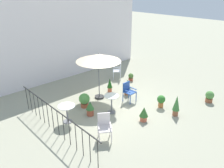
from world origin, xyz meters
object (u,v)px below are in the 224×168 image
object	(u,v)px
cafe_table_1	(67,111)
potted_plant_6	(161,100)
patio_umbrella_0	(98,58)
potted_plant_5	(84,100)
patio_chair_0	(104,125)
potted_plant_8	(144,113)
potted_plant_7	(90,108)
patio_chair_2	(128,90)
cafe_table_0	(112,101)
patio_chair_1	(118,69)
potted_plant_0	(110,85)
potted_plant_1	(176,105)
potted_plant_4	(131,77)
potted_plant_3	(210,96)
potted_plant_2	(127,86)

from	to	relation	value
cafe_table_1	potted_plant_6	distance (m)	4.03
patio_umbrella_0	potted_plant_5	size ratio (longest dim) A/B	3.46
patio_chair_0	potted_plant_8	bearing A→B (deg)	-6.43
potted_plant_7	potted_plant_6	bearing A→B (deg)	-30.22
potted_plant_6	cafe_table_1	bearing A→B (deg)	154.15
patio_chair_2	cafe_table_0	bearing A→B (deg)	-168.90
patio_chair_1	potted_plant_5	xyz separation A→B (m)	(-3.41, -1.40, -0.20)
potted_plant_0	potted_plant_1	xyz separation A→B (m)	(0.45, -3.49, 0.10)
potted_plant_6	potted_plant_4	bearing A→B (deg)	67.04
potted_plant_3	potted_plant_6	world-z (taller)	potted_plant_6
patio_chair_1	potted_plant_4	distance (m)	0.84
cafe_table_1	potted_plant_5	distance (m)	1.30
cafe_table_1	potted_plant_1	distance (m)	4.34
cafe_table_0	potted_plant_4	bearing A→B (deg)	30.10
cafe_table_1	potted_plant_6	bearing A→B (deg)	-25.85
potted_plant_4	potted_plant_6	xyz separation A→B (m)	(-1.24, -2.94, 0.10)
cafe_table_0	potted_plant_4	size ratio (longest dim) A/B	1.81
potted_plant_0	potted_plant_4	distance (m)	1.85
patio_chair_0	potted_plant_2	bearing A→B (deg)	31.15
cafe_table_0	patio_chair_1	world-z (taller)	patio_chair_1
patio_umbrella_0	patio_chair_0	distance (m)	3.43
cafe_table_1	patio_chair_2	size ratio (longest dim) A/B	0.81
patio_chair_2	potted_plant_0	bearing A→B (deg)	88.86
potted_plant_7	potted_plant_8	xyz separation A→B (m)	(1.27, -1.76, -0.01)
potted_plant_1	potted_plant_6	distance (m)	0.84
potted_plant_1	potted_plant_2	distance (m)	2.70
cafe_table_0	potted_plant_8	distance (m)	1.43
potted_plant_6	potted_plant_8	size ratio (longest dim) A/B	0.92
patio_chair_0	patio_chair_2	size ratio (longest dim) A/B	1.06
patio_chair_1	potted_plant_3	bearing A→B (deg)	-78.11
potted_plant_0	potted_plant_4	xyz separation A→B (m)	(1.82, 0.27, -0.16)
potted_plant_0	potted_plant_2	size ratio (longest dim) A/B	0.92
potted_plant_4	potted_plant_8	size ratio (longest dim) A/B	0.71
potted_plant_4	patio_chair_2	bearing A→B (deg)	-139.89
potted_plant_4	potted_plant_7	world-z (taller)	potted_plant_7
cafe_table_1	potted_plant_6	size ratio (longest dim) A/B	1.28
patio_chair_1	potted_plant_1	xyz separation A→B (m)	(-1.11, -4.48, -0.07)
potted_plant_3	potted_plant_4	bearing A→B (deg)	100.38
potted_plant_2	patio_umbrella_0	bearing A→B (deg)	152.62
patio_umbrella_0	potted_plant_5	xyz separation A→B (m)	(-1.05, -0.25, -1.60)
cafe_table_0	patio_chair_1	size ratio (longest dim) A/B	0.83
potted_plant_5	potted_plant_6	bearing A→B (deg)	-42.98
potted_plant_2	potted_plant_3	distance (m)	3.76
potted_plant_2	potted_plant_4	xyz separation A→B (m)	(1.39, 1.06, -0.20)
patio_umbrella_0	potted_plant_4	bearing A→B (deg)	9.07
potted_plant_1	potted_plant_8	distance (m)	1.42
potted_plant_2	potted_plant_4	bearing A→B (deg)	37.26
potted_plant_2	potted_plant_3	world-z (taller)	potted_plant_2
patio_chair_2	potted_plant_7	bearing A→B (deg)	175.17
cafe_table_1	patio_chair_0	distance (m)	1.79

